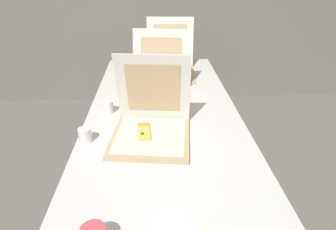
% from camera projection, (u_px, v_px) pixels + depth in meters
% --- Properties ---
extents(table, '(0.88, 2.01, 0.74)m').
position_uv_depth(table, '(163.00, 119.00, 1.69)').
color(table, silver).
rests_on(table, ground).
extents(pizza_box_front, '(0.42, 0.42, 0.40)m').
position_uv_depth(pizza_box_front, '(151.00, 126.00, 1.41)').
color(pizza_box_front, tan).
rests_on(pizza_box_front, table).
extents(pizza_box_middle, '(0.43, 0.51, 0.39)m').
position_uv_depth(pizza_box_middle, '(159.00, 89.00, 1.81)').
color(pizza_box_middle, tan).
rests_on(pizza_box_middle, table).
extents(pizza_box_back, '(0.41, 0.51, 0.39)m').
position_uv_depth(pizza_box_back, '(169.00, 66.00, 2.22)').
color(pizza_box_back, tan).
rests_on(pizza_box_back, table).
extents(cup_white_mid, '(0.06, 0.06, 0.07)m').
position_uv_depth(cup_white_mid, '(108.00, 107.00, 1.64)').
color(cup_white_mid, white).
rests_on(cup_white_mid, table).
extents(cup_white_near_left, '(0.06, 0.06, 0.07)m').
position_uv_depth(cup_white_near_left, '(85.00, 135.00, 1.37)').
color(cup_white_near_left, white).
rests_on(cup_white_near_left, table).
extents(napkin_pile, '(0.19, 0.19, 0.01)m').
position_uv_depth(napkin_pile, '(170.00, 223.00, 0.95)').
color(napkin_pile, white).
rests_on(napkin_pile, table).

